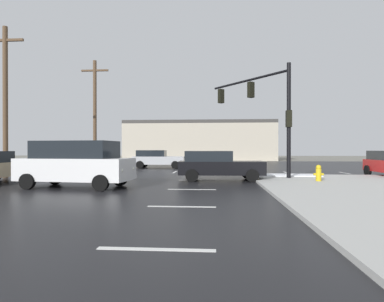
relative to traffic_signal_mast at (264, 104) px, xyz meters
name	(u,v)px	position (x,y,z in m)	size (l,w,h in m)	color
ground_plane	(202,173)	(-3.81, 4.14, -4.34)	(120.00, 120.00, 0.00)	slate
road_asphalt	(202,172)	(-3.81, 4.14, -4.33)	(44.00, 44.00, 0.02)	black
snow_strip_curbside	(284,175)	(1.19, 0.14, -4.17)	(4.00, 1.60, 0.06)	white
lane_markings	(219,174)	(-2.60, 2.76, -4.31)	(36.15, 36.15, 0.01)	silver
traffic_signal_mast	(264,104)	(0.00, 0.00, 0.00)	(4.18, 5.22, 6.23)	black
fire_hydrant	(319,173)	(2.17, -3.09, -3.80)	(0.48, 0.26, 0.79)	gold
strip_building_background	(200,141)	(-5.33, 31.34, -1.34)	(22.69, 8.00, 5.99)	#BCB29E
sedan_silver	(157,159)	(-8.04, 9.16, -3.48)	(4.56, 2.08, 1.58)	#B7BABF
suv_white	(76,163)	(-8.91, -5.54, -3.25)	(4.98, 2.56, 2.03)	white
sedan_black	(218,165)	(-2.72, -1.90, -3.48)	(4.59, 2.16, 1.58)	black
utility_pole_mid	(5,99)	(-15.06, -1.26, 0.29)	(2.20, 0.28, 8.84)	brown
utility_pole_far	(95,113)	(-12.58, 6.21, 0.30)	(2.20, 0.28, 8.85)	brown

